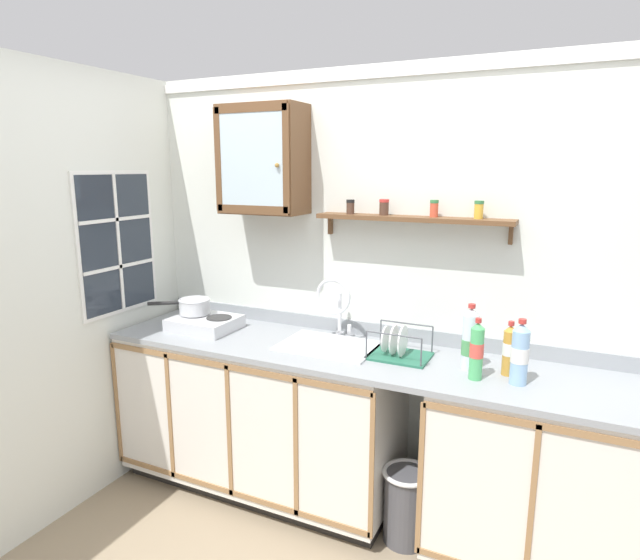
{
  "coord_description": "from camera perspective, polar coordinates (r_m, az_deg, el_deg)",
  "views": [
    {
      "loc": [
        0.99,
        -2.13,
        1.89
      ],
      "look_at": [
        -0.26,
        0.47,
        1.27
      ],
      "focal_mm": 30.01,
      "sensor_mm": 36.0,
      "label": 1
    }
  ],
  "objects": [
    {
      "name": "floor",
      "position": [
        3.01,
        0.6,
        -26.8
      ],
      "size": [
        5.85,
        5.85,
        0.0
      ],
      "primitive_type": "plane",
      "color": "gray",
      "rests_on": "ground"
    },
    {
      "name": "back_wall",
      "position": [
        3.06,
        6.04,
        -0.76
      ],
      "size": [
        3.45,
        0.07,
        2.42
      ],
      "color": "silver",
      "rests_on": "ground"
    },
    {
      "name": "side_wall_left",
      "position": [
        3.14,
        -26.44,
        -1.79
      ],
      "size": [
        0.05,
        3.46,
        2.42
      ],
      "primitive_type": "cube",
      "color": "silver",
      "rests_on": "ground"
    },
    {
      "name": "lower_cabinet_run",
      "position": [
        3.27,
        -6.42,
        -14.04
      ],
      "size": [
        1.65,
        0.62,
        0.9
      ],
      "color": "black",
      "rests_on": "ground"
    },
    {
      "name": "lower_cabinet_run_right",
      "position": [
        2.87,
        22.07,
        -18.92
      ],
      "size": [
        0.97,
        0.62,
        0.9
      ],
      "color": "black",
      "rests_on": "ground"
    },
    {
      "name": "countertop",
      "position": [
        2.84,
        3.63,
        -7.97
      ],
      "size": [
        2.81,
        0.65,
        0.03
      ],
      "primitive_type": "cube",
      "color": "gray",
      "rests_on": "lower_cabinet_run"
    },
    {
      "name": "backsplash",
      "position": [
        3.09,
        5.72,
        -5.28
      ],
      "size": [
        2.81,
        0.02,
        0.08
      ],
      "primitive_type": "cube",
      "color": "gray",
      "rests_on": "countertop"
    },
    {
      "name": "sink",
      "position": [
        2.93,
        1.03,
        -6.84
      ],
      "size": [
        0.51,
        0.41,
        0.46
      ],
      "color": "silver",
      "rests_on": "countertop"
    },
    {
      "name": "hot_plate_stove",
      "position": [
        3.28,
        -12.19,
        -4.51
      ],
      "size": [
        0.37,
        0.31,
        0.08
      ],
      "color": "silver",
      "rests_on": "countertop"
    },
    {
      "name": "saucepan",
      "position": [
        3.32,
        -13.32,
        -2.7
      ],
      "size": [
        0.32,
        0.26,
        0.09
      ],
      "color": "silver",
      "rests_on": "hot_plate_stove"
    },
    {
      "name": "bottle_water_clear_0",
      "position": [
        2.65,
        15.69,
        -6.23
      ],
      "size": [
        0.08,
        0.08,
        0.32
      ],
      "color": "silver",
      "rests_on": "countertop"
    },
    {
      "name": "bottle_juice_amber_1",
      "position": [
        2.65,
        19.55,
        -7.03
      ],
      "size": [
        0.06,
        0.06,
        0.26
      ],
      "color": "gold",
      "rests_on": "countertop"
    },
    {
      "name": "bottle_water_blue_2",
      "position": [
        2.55,
        20.54,
        -7.39
      ],
      "size": [
        0.08,
        0.08,
        0.3
      ],
      "color": "#8CB7E0",
      "rests_on": "countertop"
    },
    {
      "name": "bottle_soda_green_3",
      "position": [
        2.54,
        16.36,
        -7.24
      ],
      "size": [
        0.06,
        0.06,
        0.29
      ],
      "color": "#4CB266",
      "rests_on": "countertop"
    },
    {
      "name": "dish_rack",
      "position": [
        2.78,
        8.3,
        -7.31
      ],
      "size": [
        0.3,
        0.24,
        0.17
      ],
      "color": "#26664C",
      "rests_on": "countertop"
    },
    {
      "name": "wall_cabinet",
      "position": [
        3.12,
        -6.1,
        12.62
      ],
      "size": [
        0.49,
        0.28,
        0.61
      ],
      "color": "brown"
    },
    {
      "name": "spice_shelf",
      "position": [
        2.84,
        9.74,
        6.61
      ],
      "size": [
        1.04,
        0.14,
        0.21
      ],
      "color": "brown"
    },
    {
      "name": "window",
      "position": [
        3.35,
        -20.85,
        3.71
      ],
      "size": [
        0.03,
        0.57,
        0.83
      ],
      "color": "#262D38"
    },
    {
      "name": "trash_bin",
      "position": [
        2.98,
        9.17,
        -22.54
      ],
      "size": [
        0.25,
        0.25,
        0.39
      ],
      "color": "#4C4C51",
      "rests_on": "ground"
    }
  ]
}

